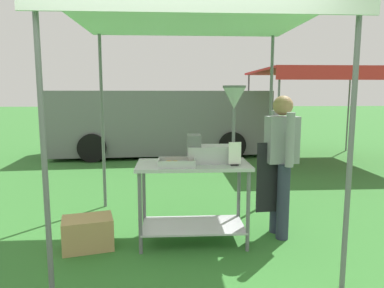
{
  "coord_description": "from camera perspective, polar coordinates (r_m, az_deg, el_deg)",
  "views": [
    {
      "loc": [
        0.02,
        -2.76,
        1.64
      ],
      "look_at": [
        0.25,
        1.18,
        1.07
      ],
      "focal_mm": 33.26,
      "sensor_mm": 36.0,
      "label": 1
    }
  ],
  "objects": [
    {
      "name": "ground_plane",
      "position": [
        8.91,
        -3.4,
        -2.41
      ],
      "size": [
        70.0,
        70.0,
        0.0
      ],
      "primitive_type": "plane",
      "color": "#33702D"
    },
    {
      "name": "stall_canopy",
      "position": [
        3.92,
        0.09,
        19.24
      ],
      "size": [
        2.6,
        2.54,
        2.48
      ],
      "color": "slate",
      "rests_on": "ground"
    },
    {
      "name": "donut_cart",
      "position": [
        3.88,
        0.17,
        -6.91
      ],
      "size": [
        1.21,
        0.62,
        0.89
      ],
      "color": "#B7B7BC",
      "rests_on": "ground"
    },
    {
      "name": "donut_tray",
      "position": [
        3.7,
        -2.48,
        -3.13
      ],
      "size": [
        0.38,
        0.27,
        0.07
      ],
      "color": "#B7B7BC",
      "rests_on": "donut_cart"
    },
    {
      "name": "donut_fryer",
      "position": [
        3.86,
        4.22,
        1.36
      ],
      "size": [
        0.62,
        0.28,
        0.83
      ],
      "color": "#B7B7BC",
      "rests_on": "donut_cart"
    },
    {
      "name": "menu_sign",
      "position": [
        3.7,
        6.88,
        -1.87
      ],
      "size": [
        0.13,
        0.05,
        0.25
      ],
      "color": "black",
      "rests_on": "donut_cart"
    },
    {
      "name": "vendor",
      "position": [
        4.13,
        14.01,
        -2.29
      ],
      "size": [
        0.46,
        0.54,
        1.61
      ],
      "color": "#2D3347",
      "rests_on": "ground"
    },
    {
      "name": "supply_crate",
      "position": [
        4.04,
        -16.36,
        -13.52
      ],
      "size": [
        0.59,
        0.47,
        0.33
      ],
      "color": "tan",
      "rests_on": "ground"
    },
    {
      "name": "van_grey",
      "position": [
        9.59,
        -4.77,
        3.62
      ],
      "size": [
        5.61,
        2.37,
        1.69
      ],
      "color": "slate",
      "rests_on": "ground"
    },
    {
      "name": "neighbour_tent",
      "position": [
        9.05,
        20.15,
        10.67
      ],
      "size": [
        3.05,
        3.0,
        2.17
      ],
      "color": "slate",
      "rests_on": "ground"
    }
  ]
}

